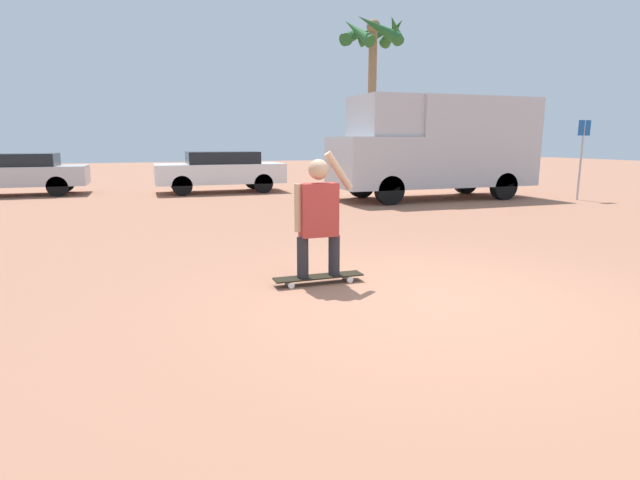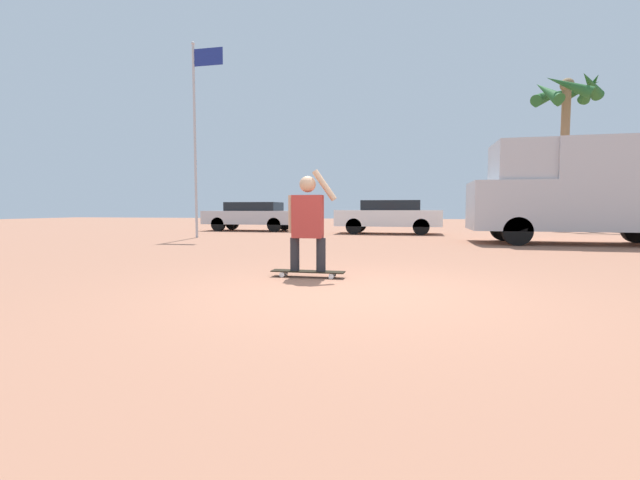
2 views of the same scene
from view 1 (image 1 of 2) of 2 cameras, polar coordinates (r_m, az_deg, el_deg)
name	(u,v)px [view 1 (image 1 of 2)]	position (r m, az deg, el deg)	size (l,w,h in m)	color
ground_plane	(423,301)	(5.62, 11.67, -6.85)	(80.00, 80.00, 0.00)	#A36B51
skateboard	(319,277)	(6.14, -0.17, -4.28)	(1.11, 0.23, 0.10)	black
person_skateboarder	(318,212)	(5.97, -0.18, 3.26)	(0.74, 0.24, 1.51)	#28282D
camper_van	(437,144)	(15.68, 13.25, 10.58)	(6.15, 2.18, 3.00)	black
parked_car_white	(220,170)	(17.57, -11.31, 7.81)	(4.28, 1.78, 1.38)	black
parked_car_silver	(14,173)	(18.91, -31.62, 6.55)	(4.40, 1.77, 1.34)	black
palm_tree_near_van	(373,45)	(25.83, 6.08, 21.30)	(3.43, 3.39, 7.59)	#8E704C
street_sign	(582,149)	(16.78, 27.77, 9.19)	(0.44, 0.06, 2.33)	#B7B7BC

